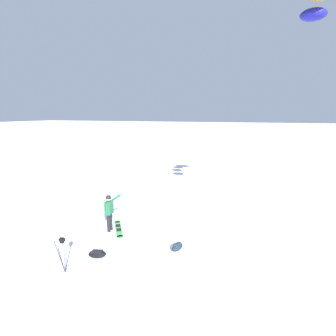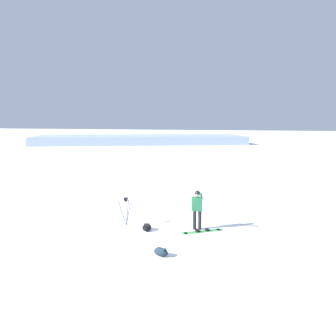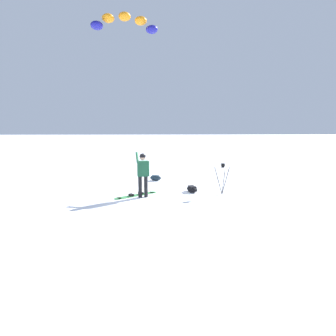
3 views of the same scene
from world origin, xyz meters
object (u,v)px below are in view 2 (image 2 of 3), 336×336
gear_bag_small (147,227)px  gear_bag_large (161,252)px  snowboarder (197,206)px  camera_tripod (126,205)px  snowboard (202,231)px

gear_bag_small → gear_bag_large: bearing=-61.4°
snowboarder → camera_tripod: bearing=-175.7°
snowboard → gear_bag_small: 2.32m
gear_bag_large → gear_bag_small: gear_bag_large is taller
gear_bag_large → gear_bag_small: 2.99m
gear_bag_small → snowboard: bearing=11.4°
snowboard → camera_tripod: (-3.40, 0.02, 0.87)m
gear_bag_large → snowboarder: bearing=80.4°
gear_bag_large → snowboard: bearing=74.7°
gear_bag_large → camera_tripod: bearing=129.5°
gear_bag_large → camera_tripod: (-2.56, 3.11, 0.74)m
camera_tripod → gear_bag_small: (1.13, -0.48, -0.76)m
gear_bag_large → camera_tripod: camera_tripod is taller
snowboard → gear_bag_large: (-0.84, -3.08, 0.12)m
gear_bag_large → camera_tripod: 4.09m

